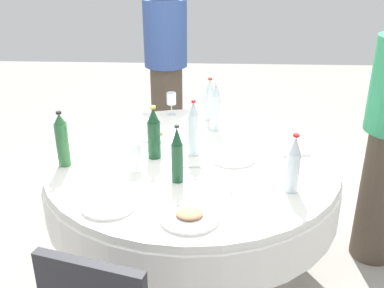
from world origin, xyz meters
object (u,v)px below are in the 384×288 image
Objects in this scene: bottle_green_far at (62,140)px; bottle_dark_green_mid at (154,134)px; bottle_clear_inner at (215,108)px; bottle_clear_front at (193,130)px; wine_glass_mid at (171,100)px; person_rear at (166,71)px; dining_table at (192,182)px; bottle_dark_green_east at (177,156)px; plate_left at (232,157)px; plate_outer at (109,205)px; bottle_clear_rear at (210,101)px; bottle_clear_north at (293,165)px; plate_south at (155,135)px; plate_west at (189,216)px; wine_glass_far at (136,150)px.

bottle_dark_green_mid is at bearing 14.06° from bottle_green_far.
bottle_dark_green_mid is at bearing -129.02° from bottle_clear_inner.
bottle_green_far is 0.97× the size of bottle_clear_inner.
bottle_clear_front reaches higher than wine_glass_mid.
dining_table is at bearing -90.00° from person_rear.
bottle_dark_green_east is at bearing -105.46° from bottle_clear_inner.
person_rear is at bearing 110.01° from plate_left.
bottle_dark_green_mid is at bearing 74.31° from plate_outer.
bottle_dark_green_mid is 0.44m from plate_left.
bottle_green_far reaches higher than bottle_clear_rear.
bottle_green_far reaches higher than bottle_clear_north.
bottle_clear_north is at bearing -40.58° from plate_south.
bottle_clear_front is 0.69m from bottle_green_far.
bottle_clear_front is 1.24× the size of plate_left.
plate_west is at bearing -88.45° from dining_table.
plate_left is (0.21, -0.04, -0.14)m from bottle_clear_front.
wine_glass_far is (-0.08, -0.13, -0.04)m from bottle_dark_green_mid.
bottle_clear_front is 0.19× the size of person_rear.
person_rear is (0.39, 1.46, -0.02)m from bottle_green_far.
bottle_clear_inner is at bearing 83.73° from plate_west.
bottle_green_far is at bearing 178.25° from wine_glass_far.
dining_table is 5.06× the size of bottle_clear_front.
plate_outer is at bearing 167.54° from plate_west.
bottle_clear_front is at bearing 169.24° from plate_left.
bottle_dark_green_mid is at bearing -179.58° from plate_left.
bottle_clear_rear is at bearing 62.52° from wine_glass_far.
wine_glass_mid is at bearing 86.88° from bottle_dark_green_mid.
dining_table is 0.39m from wine_glass_far.
bottle_dark_green_east is 0.36m from plate_west.
wine_glass_mid is at bearing 120.71° from plate_left.
plate_outer is at bearing -97.92° from plate_south.
plate_west is 1.05× the size of plate_outer.
bottle_clear_front is at bearing 11.78° from bottle_dark_green_mid.
plate_left is (0.20, 0.59, -0.00)m from plate_west.
wine_glass_mid is at bearing -92.89° from person_rear.
plate_left is (0.45, -0.28, -0.00)m from plate_south.
bottle_clear_rear is at bearing 63.53° from bottle_dark_green_mid.
bottle_dark_green_mid is (-0.21, -0.04, -0.01)m from bottle_clear_front.
bottle_clear_rear is at bearing 101.48° from bottle_clear_inner.
dining_table is at bearing -96.04° from bottle_clear_front.
bottle_dark_green_mid is (-0.14, 0.26, -0.00)m from bottle_dark_green_east.
plate_south is 0.80m from plate_outer.
plate_south reaches higher than plate_left.
bottle_dark_green_mid is (-0.20, 0.01, 0.28)m from dining_table.
bottle_clear_north reaches higher than plate_west.
plate_west is at bearing -81.58° from wine_glass_mid.
bottle_dark_green_east is at bearing -99.88° from bottle_clear_rear.
plate_outer is at bearing -117.29° from bottle_clear_inner.
wine_glass_mid reaches higher than wine_glass_far.
bottle_dark_green_mid reaches higher than bottle_clear_north.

